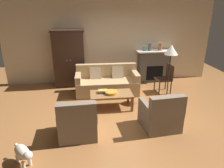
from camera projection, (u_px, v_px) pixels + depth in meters
ground_plane at (121, 113)px, 5.29m from camera, size 9.60×9.60×0.00m
back_wall at (110, 42)px, 7.16m from camera, size 7.20×0.10×2.80m
fireplace at (154, 66)px, 7.40m from camera, size 1.26×0.48×1.12m
armoire at (69, 58)px, 6.86m from camera, size 1.06×0.57×1.87m
couch at (107, 83)px, 6.45m from camera, size 1.93×0.87×0.86m
coffee_table at (111, 95)px, 5.44m from camera, size 1.10×0.60×0.42m
fruit_bowl at (111, 92)px, 5.39m from camera, size 0.33×0.33×0.07m
book_stack at (103, 91)px, 5.45m from camera, size 0.25×0.18×0.08m
mantel_vase_jade at (144, 48)px, 7.11m from camera, size 0.12×0.12×0.17m
mantel_vase_slate at (150, 47)px, 7.12m from camera, size 0.13×0.13×0.27m
mantel_vase_terracotta at (160, 47)px, 7.16m from camera, size 0.14×0.14×0.26m
armchair_near_left at (78, 123)px, 4.26m from camera, size 0.81×0.81×0.88m
armchair_near_right at (161, 115)px, 4.54m from camera, size 0.84×0.84×0.88m
side_chair_wooden at (166, 77)px, 6.43m from camera, size 0.47×0.47×0.90m
floor_lamp at (171, 53)px, 5.50m from camera, size 0.36×0.36×1.62m
dog at (23, 153)px, 3.49m from camera, size 0.43×0.48×0.39m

